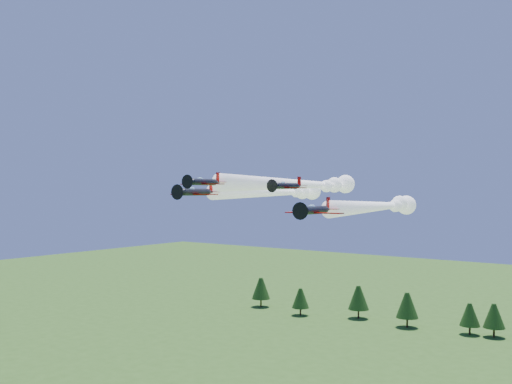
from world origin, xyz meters
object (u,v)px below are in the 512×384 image
Objects in this scene: plane_lead at (305,184)px; plane_right at (381,206)px; plane_slot at (286,186)px; plane_left at (278,192)px.

plane_right is (11.60, 6.35, -3.81)m from plane_lead.
plane_slot reaches higher than plane_right.
plane_slot is at bearing -118.17° from plane_right.
plane_slot is (-8.07, -17.63, 3.42)m from plane_right.
plane_left is 5.89× the size of plane_slot.
plane_left is at bearing 147.52° from plane_lead.
plane_left is 20.54m from plane_slot.
plane_right is at bearing -0.04° from plane_left.
plane_left is 20.82m from plane_right.
plane_right is 19.69m from plane_slot.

